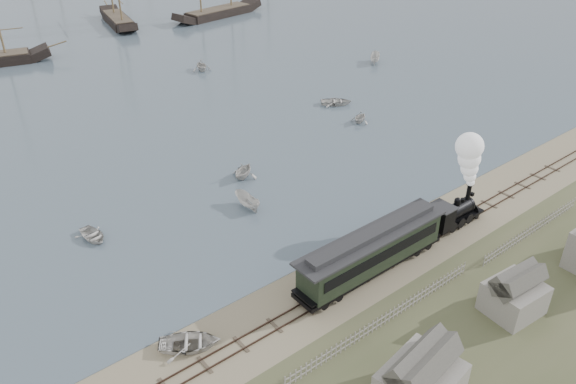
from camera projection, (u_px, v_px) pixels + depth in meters
ground at (377, 247)px, 49.75m from camera, size 600.00×600.00×0.00m
rail_track at (394, 258)px, 48.39m from camera, size 120.00×1.80×0.16m
picket_fence_west at (385, 324)px, 41.57m from camera, size 19.00×0.10×1.20m
picket_fence_east at (531, 235)px, 51.44m from camera, size 15.00×0.10×1.20m
shed_mid at (510, 311)px, 42.78m from camera, size 4.00×3.50×3.60m
locomotive at (466, 185)px, 51.26m from camera, size 6.95×2.60×8.67m
passenger_coach at (372, 250)px, 45.64m from camera, size 14.96×2.89×3.63m
beached_dinghy at (190, 343)px, 39.37m from camera, size 4.99×5.36×0.91m
rowboat_0 at (93, 235)px, 50.62m from camera, size 3.69×2.81×0.71m
rowboat_1 at (243, 170)px, 60.08m from camera, size 4.14×4.32×1.77m
rowboat_2 at (247, 201)px, 55.02m from camera, size 3.55×1.43×1.35m
rowboat_3 at (336, 102)px, 78.24m from camera, size 5.13×5.31×0.90m
rowboat_4 at (360, 117)px, 72.79m from camera, size 3.31×3.54×1.50m
rowboat_5 at (375, 58)px, 94.08m from camera, size 3.73×4.06×1.55m
rowboat_7 at (201, 65)px, 90.51m from camera, size 4.11×3.77×1.83m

